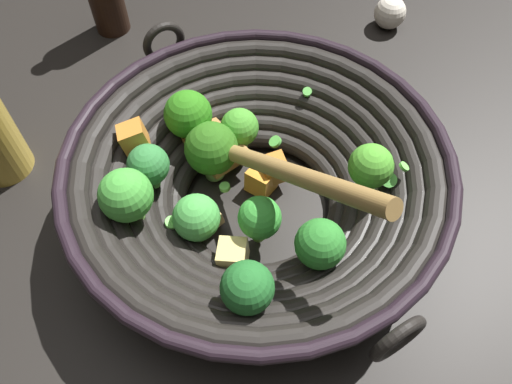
{
  "coord_description": "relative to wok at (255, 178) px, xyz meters",
  "views": [
    {
      "loc": [
        0.17,
        -0.26,
        0.48
      ],
      "look_at": [
        -0.0,
        0.0,
        0.03
      ],
      "focal_mm": 35.12,
      "sensor_mm": 36.0,
      "label": 1
    }
  ],
  "objects": [
    {
      "name": "wok",
      "position": [
        0.0,
        0.0,
        0.0
      ],
      "size": [
        0.41,
        0.4,
        0.2
      ],
      "color": "black",
      "rests_on": "ground"
    },
    {
      "name": "ground_plane",
      "position": [
        0.0,
        0.0,
        -0.06
      ],
      "size": [
        4.0,
        4.0,
        0.0
      ],
      "primitive_type": "plane",
      "color": "black"
    },
    {
      "name": "garlic_bulb",
      "position": [
        -0.01,
        0.39,
        -0.04
      ],
      "size": [
        0.05,
        0.05,
        0.05
      ],
      "primitive_type": "sphere",
      "color": "silver",
      "rests_on": "ground"
    }
  ]
}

